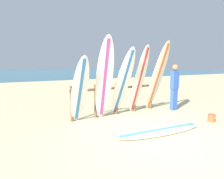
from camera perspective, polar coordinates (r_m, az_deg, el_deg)
name	(u,v)px	position (r m, az deg, el deg)	size (l,w,h in m)	color
ground_plane	(171,141)	(4.31, 18.67, -15.66)	(120.00, 120.00, 0.00)	beige
ocean_water	(20,71)	(60.65, -27.71, 5.22)	(120.00, 80.00, 0.01)	teal
surfboard_rack	(116,95)	(6.07, 1.44, -1.92)	(3.28, 0.09, 1.08)	brown
surfboard_leaning_far_left	(80,91)	(5.06, -10.41, -0.36)	(0.51, 0.89, 1.97)	white
surfboard_leaning_left	(104,80)	(5.27, -2.49, 3.15)	(0.69, 1.01, 2.53)	white
surfboard_leaning_center_left	(123,83)	(5.72, 3.51, 2.15)	(0.66, 1.08, 2.26)	white
surfboard_leaning_center	(139,80)	(6.14, 8.76, 2.98)	(0.55, 0.88, 2.37)	silver
surfboard_leaning_center_right	(157,77)	(6.64, 14.45, 3.91)	(0.53, 1.04, 2.54)	beige
surfboard_lying_on_sand	(160,131)	(4.77, 15.31, -12.77)	(2.58, 0.89, 0.08)	white
beachgoer_standing	(174,85)	(7.03, 19.62, 1.33)	(0.29, 0.24, 1.74)	#3359B2
sand_bucket	(211,118)	(6.18, 29.58, -8.02)	(0.21, 0.21, 0.23)	#CC5933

